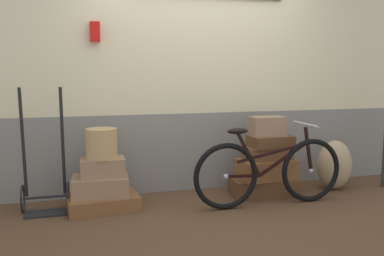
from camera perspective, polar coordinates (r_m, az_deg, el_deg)
ground at (r=4.29m, az=3.29°, el=-11.35°), size 8.47×5.20×0.06m
station_building at (r=4.87m, az=0.26°, el=9.57°), size 6.47×0.74×3.05m
suitcase_0 at (r=4.33m, az=-12.00°, el=-9.87°), size 0.72×0.49×0.14m
suitcase_1 at (r=4.30m, az=-12.38°, el=-7.69°), size 0.57×0.40×0.19m
suitcase_2 at (r=4.26m, az=-12.05°, el=-5.24°), size 0.44×0.28×0.18m
suitcase_3 at (r=4.79m, az=9.70°, el=-7.83°), size 0.76×0.49×0.19m
suitcase_4 at (r=4.72m, az=10.01°, el=-5.51°), size 0.64×0.42×0.22m
suitcase_5 at (r=4.72m, az=10.17°, el=-3.32°), size 0.50×0.32×0.14m
suitcase_6 at (r=4.68m, az=10.65°, el=-1.81°), size 0.48×0.32×0.12m
suitcase_7 at (r=4.65m, az=10.16°, el=0.24°), size 0.37×0.25×0.21m
wicker_basket at (r=4.22m, az=-12.21°, el=-2.07°), size 0.31×0.31×0.30m
luggage_trolley at (r=4.38m, az=-19.39°, el=-7.11°), size 0.45×0.36×1.22m
burlap_sack at (r=5.18m, az=18.81°, el=-4.77°), size 0.41×0.35×0.57m
bicycle at (r=4.37m, az=10.48°, el=-5.84°), size 1.63×0.46×0.84m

